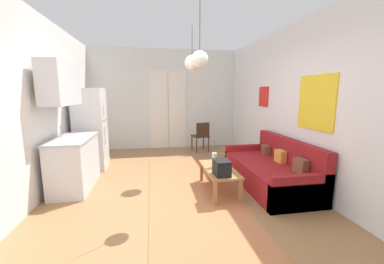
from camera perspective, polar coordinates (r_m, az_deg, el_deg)
ground_plane at (r=3.75m, az=-2.53°, el=-17.26°), size 4.80×7.95×0.10m
wall_back at (r=7.06m, az=-6.44°, el=7.70°), size 4.40×0.13×2.87m
wall_right at (r=4.20m, az=27.97°, el=5.67°), size 0.12×7.55×2.87m
wall_left at (r=3.76m, az=-37.47°, el=4.49°), size 0.12×7.55×2.87m
area_rug at (r=4.01m, az=-0.03°, el=-14.49°), size 1.38×3.77×0.01m
couch at (r=4.50m, az=18.82°, el=-8.87°), size 0.93×2.02×0.83m
coffee_table at (r=4.00m, az=6.56°, el=-9.38°), size 0.47×1.05×0.40m
bamboo_vase at (r=3.98m, az=5.43°, el=-6.75°), size 0.09×0.09×0.47m
handbag at (r=3.63m, az=7.19°, el=-8.47°), size 0.22×0.30×0.35m
refrigerator at (r=5.53m, az=-23.26°, el=0.69°), size 0.62×0.63×1.73m
kitchen_counter at (r=4.50m, az=-27.21°, el=-1.91°), size 0.58×1.22×2.12m
accent_chair at (r=6.55m, az=2.22°, el=-0.71°), size 0.50×0.48×0.83m
pendant_lamp_near at (r=3.38m, az=1.87°, el=17.17°), size 0.23×0.23×0.90m
pendant_lamp_far at (r=4.67m, az=0.03°, el=16.36°), size 0.29×0.29×0.82m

